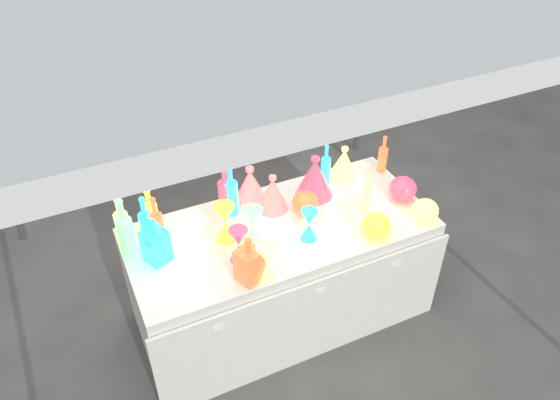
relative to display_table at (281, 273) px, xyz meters
name	(u,v)px	position (x,y,z in m)	size (l,w,h in m)	color
ground	(280,311)	(0.00, 0.01, -0.37)	(80.00, 80.00, 0.00)	#5B5854
display_table	(281,273)	(0.00, 0.00, 0.00)	(1.84, 0.83, 0.75)	silver
cardboard_box_closed	(83,128)	(-0.82, 2.68, -0.18)	(0.54, 0.39, 0.39)	olive
cardboard_box_flat	(267,134)	(0.83, 2.08, -0.35)	(0.63, 0.45, 0.05)	olive
bottle_1	(146,221)	(-0.73, 0.19, 0.54)	(0.08, 0.08, 0.33)	#17821B
bottle_2	(156,221)	(-0.68, 0.16, 0.54)	(0.07, 0.07, 0.34)	orange
bottle_3	(225,189)	(-0.23, 0.27, 0.55)	(0.09, 0.09, 0.35)	#1A2397
bottle_4	(121,220)	(-0.85, 0.25, 0.54)	(0.08, 0.08, 0.33)	#177590
bottle_5	(125,228)	(-0.85, 0.14, 0.58)	(0.09, 0.09, 0.40)	#AB228F
bottle_6	(150,211)	(-0.68, 0.28, 0.53)	(0.08, 0.08, 0.31)	orange
bottle_7	(231,190)	(-0.21, 0.25, 0.55)	(0.08, 0.08, 0.35)	#17821B
decanter_1	(249,259)	(-0.32, -0.30, 0.52)	(0.12, 0.12, 0.29)	orange
decanter_2	(155,240)	(-0.72, 0.04, 0.52)	(0.12, 0.12, 0.29)	#17821B
hourglass_1	(239,245)	(-0.32, -0.14, 0.48)	(0.11, 0.11, 0.21)	#1A2397
hourglass_2	(266,262)	(-0.24, -0.33, 0.48)	(0.11, 0.11, 0.21)	#177590
hourglass_3	(252,227)	(-0.20, -0.06, 0.50)	(0.12, 0.12, 0.24)	#AB228F
hourglass_4	(225,223)	(-0.32, 0.05, 0.50)	(0.12, 0.12, 0.24)	orange
hourglass_5	(309,225)	(0.11, -0.15, 0.48)	(0.10, 0.10, 0.20)	#17821B
globe_0	(376,227)	(0.46, -0.30, 0.44)	(0.17, 0.17, 0.14)	orange
globe_1	(425,212)	(0.80, -0.30, 0.44)	(0.16, 0.16, 0.12)	#177590
globe_2	(305,204)	(0.19, 0.07, 0.44)	(0.16, 0.16, 0.13)	orange
globe_3	(403,190)	(0.80, -0.07, 0.44)	(0.17, 0.17, 0.14)	#1A2397
lampshade_0	(273,192)	(0.04, 0.19, 0.49)	(0.20, 0.20, 0.24)	gold
lampshade_1	(250,186)	(-0.07, 0.28, 0.51)	(0.23, 0.23, 0.27)	gold
lampshade_2	(315,176)	(0.33, 0.20, 0.52)	(0.24, 0.24, 0.28)	#1A2397
lampshade_3	(344,163)	(0.59, 0.29, 0.49)	(0.19, 0.19, 0.23)	#177590
bottle_8	(326,164)	(0.46, 0.29, 0.52)	(0.06, 0.06, 0.28)	#17821B
bottle_9	(383,154)	(0.86, 0.24, 0.51)	(0.06, 0.06, 0.27)	orange
bottle_11	(367,192)	(0.54, -0.06, 0.51)	(0.06, 0.06, 0.26)	#177590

